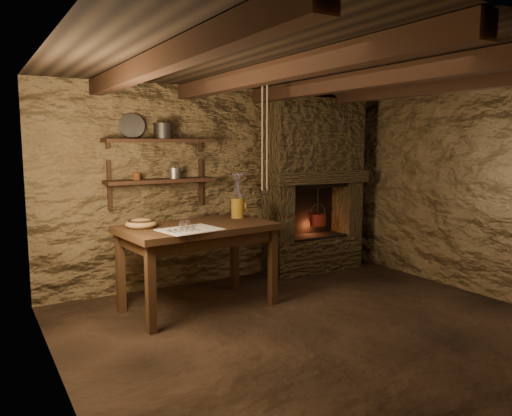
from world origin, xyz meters
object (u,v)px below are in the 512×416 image
work_table (198,263)px  red_pot (318,219)px  stoneware_jug (238,199)px  iron_stockpot (163,132)px  wooden_bowl (141,224)px

work_table → red_pot: bearing=11.2°
stoneware_jug → iron_stockpot: bearing=124.2°
stoneware_jug → red_pot: stoneware_jug is taller
iron_stockpot → red_pot: size_ratio=0.39×
work_table → stoneware_jug: 0.88m
red_pot → stoneware_jug: bearing=-163.9°
work_table → wooden_bowl: 0.72m
work_table → iron_stockpot: bearing=90.4°
stoneware_jug → iron_stockpot: (-0.66, 0.53, 0.74)m
work_table → iron_stockpot: (-0.08, 0.74, 1.37)m
iron_stockpot → work_table: bearing=-83.7°
work_table → wooden_bowl: bearing=161.5°
iron_stockpot → red_pot: (2.10, -0.12, -1.14)m
work_table → red_pot: 2.12m
stoneware_jug → wooden_bowl: bearing=167.0°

